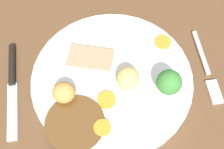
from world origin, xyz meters
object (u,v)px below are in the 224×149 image
at_px(roast_potato_right, 128,78).
at_px(knife, 12,81).
at_px(fork, 206,68).
at_px(dinner_plate, 112,79).
at_px(carrot_coin_front, 102,128).
at_px(broccoli_floret, 169,83).
at_px(carrot_coin_side, 163,42).
at_px(carrot_coin_back, 105,100).
at_px(roast_potato_left, 64,92).
at_px(meat_slice_main, 90,58).

distance_m(roast_potato_right, knife, 0.21).
bearing_deg(knife, fork, 85.46).
xyz_separation_m(dinner_plate, carrot_coin_front, (0.04, 0.09, 0.01)).
xyz_separation_m(fork, knife, (0.35, -0.05, 0.00)).
distance_m(roast_potato_right, broccoli_floret, 0.07).
distance_m(dinner_plate, knife, 0.18).
bearing_deg(broccoli_floret, roast_potato_right, -25.20).
bearing_deg(carrot_coin_front, broccoli_floret, -161.00).
xyz_separation_m(roast_potato_right, knife, (0.20, -0.05, -0.03)).
xyz_separation_m(broccoli_floret, fork, (-0.09, -0.03, -0.04)).
relative_size(roast_potato_right, carrot_coin_side, 1.39).
height_order(carrot_coin_front, carrot_coin_back, same).
xyz_separation_m(roast_potato_left, carrot_coin_front, (-0.05, 0.07, -0.01)).
height_order(meat_slice_main, carrot_coin_front, meat_slice_main).
distance_m(carrot_coin_back, knife, 0.17).
bearing_deg(carrot_coin_front, roast_potato_left, -53.83).
height_order(roast_potato_left, carrot_coin_back, roast_potato_left).
relative_size(roast_potato_left, fork, 0.25).
distance_m(dinner_plate, roast_potato_right, 0.04).
relative_size(meat_slice_main, carrot_coin_back, 2.59).
height_order(roast_potato_right, knife, roast_potato_right).
bearing_deg(carrot_coin_back, broccoli_floret, 177.56).
distance_m(carrot_coin_side, broccoli_floret, 0.10).
height_order(carrot_coin_side, knife, carrot_coin_side).
xyz_separation_m(dinner_plate, roast_potato_left, (0.09, 0.02, 0.02)).
xyz_separation_m(roast_potato_left, knife, (0.09, -0.06, -0.03)).
relative_size(roast_potato_left, carrot_coin_front, 1.36).
bearing_deg(meat_slice_main, carrot_coin_back, 95.63).
relative_size(carrot_coin_side, broccoli_floret, 0.57).
relative_size(dinner_plate, carrot_coin_side, 9.37).
relative_size(carrot_coin_front, broccoli_floret, 0.53).
xyz_separation_m(roast_potato_right, broccoli_floret, (-0.06, 0.03, 0.01)).
relative_size(roast_potato_left, roast_potato_right, 0.92).
bearing_deg(carrot_coin_front, carrot_coin_back, -106.90).
distance_m(dinner_plate, carrot_coin_front, 0.09).
distance_m(carrot_coin_back, broccoli_floret, 0.11).
xyz_separation_m(carrot_coin_side, broccoli_floret, (0.02, 0.10, 0.03)).
relative_size(dinner_plate, fork, 1.86).
bearing_deg(roast_potato_right, carrot_coin_front, 49.85).
relative_size(roast_potato_right, carrot_coin_back, 1.34).
bearing_deg(roast_potato_left, carrot_coin_back, 160.26).
bearing_deg(dinner_plate, roast_potato_left, 12.19).
xyz_separation_m(carrot_coin_front, carrot_coin_side, (-0.14, -0.14, -0.00)).
bearing_deg(carrot_coin_front, knife, -41.70).
distance_m(carrot_coin_side, fork, 0.09).
bearing_deg(knife, carrot_coin_front, 51.98).
height_order(carrot_coin_front, knife, carrot_coin_front).
distance_m(carrot_coin_front, carrot_coin_side, 0.20).
xyz_separation_m(carrot_coin_side, knife, (0.28, 0.01, -0.01)).
height_order(dinner_plate, carrot_coin_back, carrot_coin_back).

